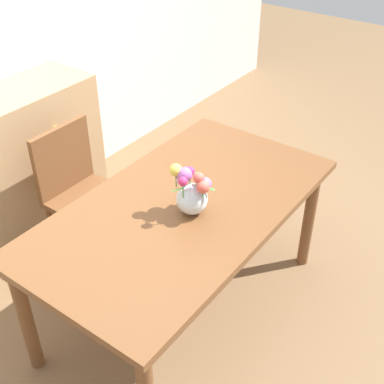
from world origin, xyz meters
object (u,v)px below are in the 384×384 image
dining_table (183,218)px  flower_vase (191,191)px  chair_far (79,188)px  dresser (1,175)px

dining_table → flower_vase: (-0.02, -0.07, 0.21)m
chair_far → dresser: dresser is taller
chair_far → dresser: 0.55m
dresser → dining_table: bearing=-82.9°
dresser → flower_vase: 1.46m
chair_far → flower_vase: (-0.04, -0.88, 0.36)m
dresser → flower_vase: flower_vase is taller
chair_far → flower_vase: 0.95m
dining_table → flower_vase: size_ratio=6.42×
chair_far → flower_vase: flower_vase is taller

